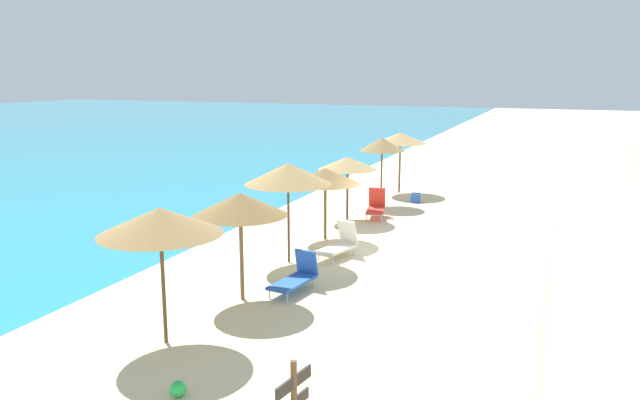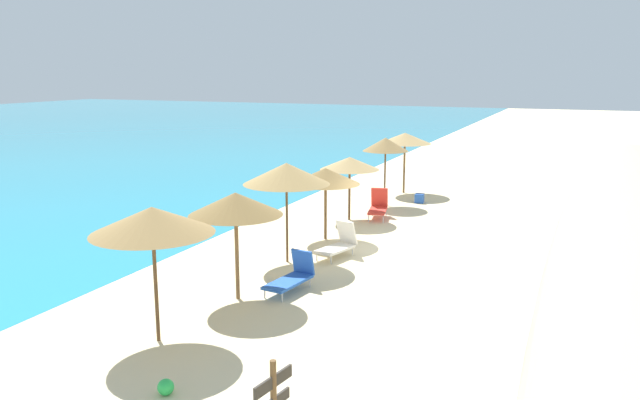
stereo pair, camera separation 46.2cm
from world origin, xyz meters
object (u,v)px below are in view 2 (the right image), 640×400
Objects in this scene: beach_umbrella_4 at (350,163)px; beach_ball at (166,387)px; beach_umbrella_3 at (326,176)px; cooler_box at (419,198)px; beach_umbrella_0 at (152,220)px; lounge_chair_0 at (339,243)px; beach_umbrella_1 at (236,204)px; lounge_chair_1 at (292,276)px; beach_umbrella_5 at (386,145)px; beach_umbrella_6 at (405,138)px; beach_umbrella_2 at (286,174)px; lounge_chair_2 at (378,206)px.

beach_umbrella_4 reaches higher than beach_ball.
beach_umbrella_3 is 7.56m from cooler_box.
lounge_chair_0 is at bearing -9.87° from beach_umbrella_0.
beach_umbrella_3 is (6.11, 0.17, -0.26)m from beach_umbrella_1.
lounge_chair_1 is (1.07, -0.99, -2.04)m from beach_umbrella_1.
beach_umbrella_3 is 5.73× the size of cooler_box.
beach_umbrella_5 reaches higher than beach_umbrella_3.
beach_ball is (-5.76, -0.29, -0.23)m from lounge_chair_1.
beach_umbrella_6 is at bearing -70.12° from lounge_chair_0.
beach_umbrella_2 is 1.22× the size of beach_umbrella_3.
beach_umbrella_5 reaches higher than lounge_chair_0.
beach_umbrella_6 is 9.48× the size of beach_ball.
beach_umbrella_2 is at bearing 178.69° from beach_umbrella_5.
beach_umbrella_5 is at bearing 179.48° from beach_umbrella_6.
beach_ball is at bearing -139.97° from beach_umbrella_0.
beach_umbrella_3 is at bearing 67.79° from lounge_chair_2.
beach_umbrella_2 is at bearing 178.88° from beach_umbrella_6.
beach_umbrella_4 reaches higher than lounge_chair_1.
beach_umbrella_2 reaches higher than lounge_chair_1.
lounge_chair_1 is at bearing 178.82° from cooler_box.
beach_umbrella_6 is 3.27m from cooler_box.
beach_umbrella_1 is at bearing 179.98° from beach_umbrella_6.
lounge_chair_0 is 9.08m from beach_ball.
beach_umbrella_3 is 8.24× the size of beach_ball.
lounge_chair_1 is (-11.21, -1.01, -2.18)m from beach_umbrella_5.
cooler_box is at bearing -11.17° from beach_umbrella_3.
lounge_chair_1 is 8.76m from lounge_chair_2.
beach_umbrella_0 is at bearing 80.48° from lounge_chair_1.
lounge_chair_1 is (-3.32, 0.00, -0.04)m from lounge_chair_0.
beach_umbrella_1 reaches higher than beach_ball.
lounge_chair_0 is 3.62× the size of cooler_box.
beach_umbrella_0 is 1.07× the size of beach_umbrella_1.
beach_umbrella_2 reaches higher than beach_umbrella_0.
beach_umbrella_4 is 0.86× the size of beach_umbrella_6.
lounge_chair_1 is 12.20m from cooler_box.
beach_umbrella_1 is (2.85, -0.26, -0.19)m from beach_umbrella_0.
beach_umbrella_0 reaches higher than lounge_chair_1.
lounge_chair_0 is (-7.89, -1.02, -2.14)m from beach_umbrella_5.
beach_umbrella_1 is 1.76× the size of lounge_chair_0.
beach_umbrella_2 reaches higher than beach_umbrella_3.
beach_umbrella_5 is 1.02× the size of beach_umbrella_6.
beach_ball is (-10.80, -1.45, -2.01)m from beach_umbrella_3.
lounge_chair_2 is 3.66× the size of cooler_box.
lounge_chair_0 reaches higher than lounge_chair_1.
beach_umbrella_0 is at bearing 179.66° from beach_umbrella_2.
beach_umbrella_1 is at bearing -5.28° from beach_umbrella_0.
beach_umbrella_4 is 6.10m from beach_umbrella_6.
lounge_chair_2 is (8.75, 0.50, 0.08)m from lounge_chair_1.
beach_umbrella_0 is at bearing 179.40° from beach_umbrella_3.
cooler_box is at bearing -21.92° from beach_umbrella_4.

